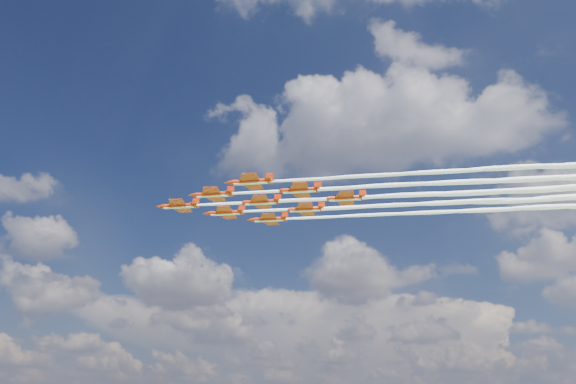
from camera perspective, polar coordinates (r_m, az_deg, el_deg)
name	(u,v)px	position (r m, az deg, el deg)	size (l,w,h in m)	color
jet_lead	(433,194)	(130.68, 14.53, -0.20)	(123.09, 30.30, 2.64)	#B9270A
jet_row2_port	(483,181)	(126.73, 19.24, 1.04)	(123.09, 30.30, 2.64)	#B9270A
jet_row2_starb	(473,202)	(138.05, 18.30, -0.95)	(123.09, 30.30, 2.64)	#B9270A
jet_row3_port	(540,167)	(123.76, 24.23, 2.35)	(123.09, 30.30, 2.64)	#B9270A
jet_row3_centre	(524,190)	(134.75, 22.85, 0.20)	(123.09, 30.30, 2.64)	#B9270A
jet_row3_starb	(511,209)	(145.97, 21.68, -1.62)	(123.09, 30.30, 2.64)	#B9270A
jet_row4_starb	(562,198)	(143.26, 26.04, -0.54)	(123.09, 30.30, 2.64)	#B9270A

